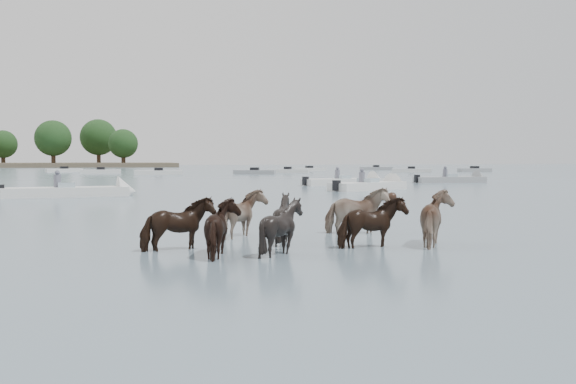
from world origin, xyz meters
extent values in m
plane|color=slate|center=(0.00, 0.00, 0.00)|extent=(400.00, 400.00, 0.00)
imported|color=black|center=(-1.54, 0.17, 0.47)|extent=(1.59, 1.02, 1.24)
imported|color=gray|center=(0.19, 1.91, 0.50)|extent=(1.37, 1.51, 1.29)
imported|color=black|center=(0.82, 0.75, 0.48)|extent=(1.46, 1.41, 1.25)
imported|color=#9C826A|center=(3.03, 1.96, 0.51)|extent=(1.63, 0.90, 1.31)
imported|color=black|center=(-0.70, -0.77, 0.47)|extent=(1.28, 1.42, 1.24)
imported|color=black|center=(0.39, -0.86, 0.47)|extent=(1.13, 1.00, 1.24)
imported|color=black|center=(2.42, -0.49, 0.46)|extent=(1.53, 0.86, 1.22)
imported|color=gray|center=(4.01, -0.48, 0.53)|extent=(1.27, 1.44, 1.35)
sphere|color=black|center=(9.34, 13.87, 0.12)|extent=(0.44, 0.44, 0.44)
cube|color=black|center=(9.09, 13.87, 0.02)|extent=(0.50, 0.22, 0.18)
cube|color=silver|center=(-5.34, 20.06, 0.20)|extent=(6.08, 2.40, 0.55)
cone|color=silver|center=(-2.41, 20.47, 0.20)|extent=(1.11, 1.71, 1.60)
cube|color=#99ADB7|center=(-5.34, 20.06, 0.55)|extent=(0.95, 1.22, 0.35)
cube|color=black|center=(-8.27, 19.65, 0.35)|extent=(0.39, 0.39, 0.60)
cylinder|color=#595966|center=(-5.74, 20.06, 0.75)|extent=(0.36, 0.36, 0.70)
sphere|color=#595966|center=(-5.74, 20.06, 1.20)|extent=(0.24, 0.24, 0.24)
cube|color=silver|center=(12.66, 29.77, 0.20)|extent=(6.29, 2.84, 0.55)
cone|color=silver|center=(15.63, 30.41, 0.20)|extent=(1.22, 1.75, 1.60)
cube|color=#99ADB7|center=(12.66, 29.77, 0.55)|extent=(1.02, 1.26, 0.35)
cube|color=black|center=(9.68, 29.13, 0.35)|extent=(0.42, 0.42, 0.60)
cylinder|color=#595966|center=(12.26, 29.77, 0.75)|extent=(0.36, 0.36, 0.70)
sphere|color=#595966|center=(12.26, 29.77, 1.20)|extent=(0.24, 0.24, 0.24)
cube|color=silver|center=(11.68, 22.55, 0.20)|extent=(5.55, 3.81, 0.55)
cone|color=silver|center=(14.11, 23.73, 0.20)|extent=(1.51, 1.83, 1.60)
cube|color=#99ADB7|center=(11.68, 22.55, 0.55)|extent=(1.21, 1.36, 0.35)
cube|color=black|center=(9.26, 21.36, 0.35)|extent=(0.47, 0.47, 0.60)
cylinder|color=#595966|center=(11.28, 22.55, 0.75)|extent=(0.36, 0.36, 0.70)
sphere|color=#595966|center=(11.28, 22.55, 1.20)|extent=(0.24, 0.24, 0.24)
cube|color=gray|center=(22.44, 31.97, 0.20)|extent=(5.66, 1.68, 0.55)
cone|color=gray|center=(25.25, 31.93, 0.20)|extent=(0.92, 1.61, 1.60)
cube|color=#99ADB7|center=(22.44, 31.97, 0.55)|extent=(0.82, 1.13, 0.35)
cube|color=black|center=(19.62, 32.01, 0.35)|extent=(0.36, 0.36, 0.60)
cylinder|color=#595966|center=(22.04, 31.97, 0.75)|extent=(0.36, 0.36, 0.70)
sphere|color=#595966|center=(22.04, 31.97, 1.20)|extent=(0.24, 0.24, 0.24)
cube|color=silver|center=(-10.83, 82.07, 0.22)|extent=(5.19, 2.90, 0.60)
cube|color=black|center=(-10.83, 82.07, 0.60)|extent=(1.25, 1.25, 0.50)
cube|color=silver|center=(-5.45, 72.18, 0.22)|extent=(5.05, 1.53, 0.60)
cube|color=black|center=(-5.45, 72.18, 0.60)|extent=(1.01, 1.01, 0.50)
cube|color=silver|center=(1.49, 63.76, 0.22)|extent=(5.73, 1.92, 0.60)
cube|color=black|center=(1.49, 63.76, 0.60)|extent=(1.07, 1.07, 0.50)
cube|color=gray|center=(13.21, 63.63, 0.22)|extent=(5.32, 3.50, 0.60)
cube|color=black|center=(13.21, 63.63, 0.60)|extent=(1.32, 1.32, 0.50)
cube|color=silver|center=(19.05, 69.58, 0.22)|extent=(5.84, 3.45, 0.60)
cube|color=black|center=(19.05, 69.58, 0.60)|extent=(1.29, 1.29, 0.50)
cube|color=silver|center=(25.33, 80.34, 0.22)|extent=(4.97, 1.71, 0.60)
cube|color=black|center=(25.33, 80.34, 0.60)|extent=(1.04, 1.04, 0.50)
cube|color=silver|center=(37.09, 68.91, 0.22)|extent=(5.65, 3.60, 0.60)
cube|color=black|center=(37.09, 68.91, 0.60)|extent=(1.32, 1.32, 0.50)
cube|color=gray|center=(39.94, 88.56, 0.22)|extent=(5.77, 2.69, 0.60)
cube|color=black|center=(39.94, 88.56, 0.60)|extent=(1.20, 1.20, 0.50)
cube|color=gray|center=(47.97, 70.15, 0.22)|extent=(4.95, 1.57, 0.60)
cube|color=black|center=(47.97, 70.15, 0.60)|extent=(1.01, 1.01, 0.50)
cylinder|color=#382619|center=(-31.64, 156.42, 1.56)|extent=(1.00, 1.00, 3.13)
sphere|color=black|center=(-31.64, 156.42, 5.64)|extent=(6.95, 6.95, 6.95)
cylinder|color=#382619|center=(-18.42, 142.59, 1.88)|extent=(1.00, 1.00, 3.76)
sphere|color=black|center=(-18.42, 142.59, 6.79)|extent=(8.35, 8.35, 8.35)
cylinder|color=#382619|center=(-8.73, 155.53, 2.09)|extent=(1.00, 1.00, 4.17)
sphere|color=black|center=(-8.73, 155.53, 7.53)|extent=(9.27, 9.27, 9.27)
cylinder|color=#382619|center=(-2.58, 143.39, 1.57)|extent=(1.00, 1.00, 3.13)
sphere|color=black|center=(-2.58, 143.39, 5.66)|extent=(6.96, 6.96, 6.96)
camera|label=1|loc=(-2.57, -12.58, 1.85)|focal=38.96mm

